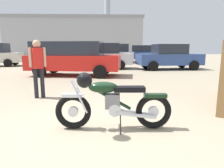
{
  "coord_description": "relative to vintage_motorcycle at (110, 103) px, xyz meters",
  "views": [
    {
      "loc": [
        0.12,
        -3.49,
        1.45
      ],
      "look_at": [
        0.35,
        0.97,
        0.63
      ],
      "focal_mm": 32.15,
      "sensor_mm": 36.0,
      "label": 1
    }
  ],
  "objects": [
    {
      "name": "white_estate_far",
      "position": [
        3.95,
        17.24,
        0.34
      ],
      "size": [
        4.38,
        2.33,
        1.67
      ],
      "rotation": [
        0.0,
        0.0,
        3.01
      ],
      "color": "black",
      "rests_on": "ground_plane"
    },
    {
      "name": "vintage_motorcycle",
      "position": [
        0.0,
        0.0,
        0.0
      ],
      "size": [
        2.08,
        0.74,
        1.07
      ],
      "rotation": [
        0.0,
        0.0,
        3.1
      ],
      "color": "black",
      "rests_on": "ground_plane"
    },
    {
      "name": "red_hatchback_near",
      "position": [
        4.36,
        9.91,
        0.34
      ],
      "size": [
        4.31,
        2.14,
        1.67
      ],
      "rotation": [
        0.0,
        0.0,
        3.21
      ],
      "color": "black",
      "rests_on": "ground_plane"
    },
    {
      "name": "blue_hatchback_right",
      "position": [
        -1.68,
        7.11,
        0.45
      ],
      "size": [
        4.92,
        2.53,
        1.74
      ],
      "rotation": [
        0.0,
        0.0,
        -0.16
      ],
      "color": "black",
      "rests_on": "ground_plane"
    },
    {
      "name": "dark_sedan_left",
      "position": [
        0.82,
        15.33,
        0.43
      ],
      "size": [
        4.13,
        2.33,
        1.78
      ],
      "rotation": [
        0.0,
        0.0,
        3.32
      ],
      "color": "black",
      "rests_on": "ground_plane"
    },
    {
      "name": "silver_sedan_mid",
      "position": [
        -0.59,
        10.46,
        0.45
      ],
      "size": [
        4.76,
        2.11,
        1.74
      ],
      "rotation": [
        0.0,
        0.0,
        0.04
      ],
      "color": "black",
      "rests_on": "ground_plane"
    },
    {
      "name": "bystander",
      "position": [
        -1.97,
        2.4,
        0.53
      ],
      "size": [
        0.43,
        0.3,
        1.66
      ],
      "rotation": [
        0.0,
        0.0,
        5.09
      ],
      "color": "black",
      "rests_on": "ground_plane"
    },
    {
      "name": "ground_plane",
      "position": [
        -0.27,
        0.07,
        -0.49
      ],
      "size": [
        80.0,
        80.0,
        0.0
      ],
      "primitive_type": "plane",
      "color": "gray"
    },
    {
      "name": "industrial_building",
      "position": [
        -4.83,
        37.56,
        2.96
      ],
      "size": [
        24.02,
        13.41,
        14.18
      ],
      "rotation": [
        0.0,
        0.0,
        -0.01
      ],
      "color": "#9EA0A8",
      "rests_on": "ground_plane"
    },
    {
      "name": "timber_gate",
      "position": [
        2.87,
        1.31,
        0.21
      ],
      "size": [
        1.48,
        2.21,
        1.6
      ],
      "rotation": [
        0.0,
        0.0,
        1.0
      ],
      "color": "brown",
      "rests_on": "ground_plane"
    }
  ]
}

